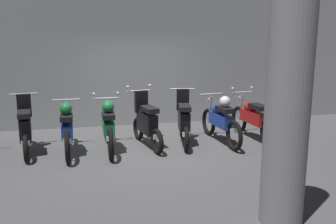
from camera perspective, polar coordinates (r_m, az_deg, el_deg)
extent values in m
plane|color=#4C4C4F|center=(8.16, -2.83, -5.60)|extent=(80.00, 80.00, 0.00)
cube|color=gray|center=(10.18, -5.22, 7.42)|extent=(16.00, 0.30, 3.31)
torus|color=black|center=(8.92, -20.24, -3.04)|extent=(0.15, 0.54, 0.53)
torus|color=black|center=(7.81, -20.35, -5.14)|extent=(0.15, 0.54, 0.53)
cube|color=black|center=(8.30, -20.43, -2.23)|extent=(0.30, 0.76, 0.44)
cube|color=black|center=(8.55, -20.59, 0.92)|extent=(0.29, 0.15, 0.48)
cube|color=black|center=(8.07, -20.61, -0.29)|extent=(0.30, 0.54, 0.10)
cylinder|color=#B7BABF|center=(8.65, -20.68, 2.52)|extent=(0.56, 0.10, 0.04)
cylinder|color=#B7BABF|center=(8.78, -20.44, -0.46)|extent=(0.07, 0.15, 0.85)
sphere|color=silver|center=(8.72, -20.60, 1.59)|extent=(0.12, 0.12, 0.12)
cube|color=white|center=(7.81, -20.40, -4.39)|extent=(0.16, 0.03, 0.10)
torus|color=black|center=(8.75, -14.63, -2.56)|extent=(0.11, 0.65, 0.65)
torus|color=black|center=(7.49, -14.71, -5.02)|extent=(0.11, 0.65, 0.65)
cube|color=#1E389E|center=(8.07, -14.74, -2.39)|extent=(0.24, 0.84, 0.28)
ellipsoid|color=#1E389E|center=(8.17, -14.81, -0.63)|extent=(0.27, 0.45, 0.22)
cube|color=black|center=(7.83, -14.86, -0.73)|extent=(0.25, 0.53, 0.10)
cylinder|color=#B7BABF|center=(8.50, -14.88, 1.77)|extent=(0.56, 0.05, 0.04)
cylinder|color=#B7BABF|center=(8.62, -14.75, -0.59)|extent=(0.06, 0.16, 0.65)
sphere|color=silver|center=(8.58, -14.83, 0.85)|extent=(0.12, 0.12, 0.12)
cube|color=white|center=(7.49, -14.75, -4.23)|extent=(0.16, 0.02, 0.10)
sphere|color=#197238|center=(7.79, -14.93, 0.48)|extent=(0.24, 0.24, 0.24)
torus|color=black|center=(8.75, -9.07, -2.30)|extent=(0.09, 0.65, 0.65)
torus|color=black|center=(7.50, -8.52, -4.72)|extent=(0.09, 0.65, 0.65)
cube|color=#197238|center=(8.08, -8.86, -2.12)|extent=(0.23, 0.83, 0.28)
ellipsoid|color=#197238|center=(8.18, -8.97, -0.36)|extent=(0.26, 0.44, 0.22)
cube|color=black|center=(7.84, -8.85, -0.45)|extent=(0.24, 0.52, 0.10)
cylinder|color=#B7BABF|center=(8.51, -9.18, 2.04)|extent=(0.56, 0.04, 0.04)
sphere|color=#B7BABF|center=(8.48, -10.96, 2.63)|extent=(0.07, 0.07, 0.07)
sphere|color=#B7BABF|center=(8.51, -7.46, 2.77)|extent=(0.07, 0.07, 0.07)
cylinder|color=#B7BABF|center=(8.63, -9.12, -0.32)|extent=(0.06, 0.16, 0.65)
sphere|color=silver|center=(8.59, -9.17, 1.11)|extent=(0.12, 0.12, 0.12)
cube|color=white|center=(7.50, -8.56, -3.93)|extent=(0.16, 0.01, 0.10)
sphere|color=#197238|center=(7.80, -8.89, 0.77)|extent=(0.24, 0.24, 0.24)
torus|color=black|center=(8.82, -4.44, -2.47)|extent=(0.19, 0.54, 0.53)
torus|color=black|center=(7.78, -1.60, -4.43)|extent=(0.19, 0.54, 0.53)
cube|color=black|center=(8.23, -3.13, -1.58)|extent=(0.36, 0.77, 0.44)
cube|color=black|center=(8.46, -4.00, 1.56)|extent=(0.30, 0.17, 0.48)
cube|color=black|center=(8.01, -2.75, 0.39)|extent=(0.34, 0.56, 0.10)
cylinder|color=#B7BABF|center=(8.55, -4.33, 3.16)|extent=(0.56, 0.15, 0.04)
sphere|color=#B7BABF|center=(8.46, -6.01, 3.71)|extent=(0.07, 0.07, 0.07)
sphere|color=#B7BABF|center=(8.63, -2.71, 3.93)|extent=(0.07, 0.07, 0.07)
cylinder|color=#B7BABF|center=(8.68, -4.39, 0.14)|extent=(0.08, 0.16, 0.85)
sphere|color=silver|center=(8.62, -4.42, 2.22)|extent=(0.12, 0.12, 0.12)
cube|color=white|center=(7.78, -1.67, -3.68)|extent=(0.16, 0.04, 0.10)
torus|color=black|center=(9.06, 2.06, -2.06)|extent=(0.18, 0.54, 0.53)
torus|color=black|center=(7.95, 2.71, -4.08)|extent=(0.18, 0.54, 0.53)
cube|color=black|center=(8.44, 2.38, -1.23)|extent=(0.34, 0.76, 0.44)
cube|color=black|center=(8.69, 2.21, 1.86)|extent=(0.30, 0.17, 0.48)
cube|color=black|center=(8.21, 2.50, 0.68)|extent=(0.33, 0.55, 0.10)
cylinder|color=#B7BABF|center=(8.79, 2.15, 3.43)|extent=(0.56, 0.13, 0.04)
cylinder|color=#B7BABF|center=(8.92, 2.10, 0.49)|extent=(0.08, 0.16, 0.85)
sphere|color=silver|center=(8.86, 2.12, 2.52)|extent=(0.12, 0.12, 0.12)
cube|color=white|center=(7.95, 2.71, -3.34)|extent=(0.16, 0.04, 0.10)
torus|color=black|center=(9.23, 6.06, -1.46)|extent=(0.15, 0.66, 0.65)
torus|color=black|center=(8.10, 9.80, -3.49)|extent=(0.15, 0.66, 0.65)
cube|color=#1E389E|center=(8.62, 7.84, -1.19)|extent=(0.30, 0.85, 0.28)
ellipsoid|color=#1E389E|center=(8.71, 7.44, 0.44)|extent=(0.30, 0.46, 0.22)
cube|color=black|center=(8.40, 8.43, 0.40)|extent=(0.29, 0.54, 0.10)
cylinder|color=#B7BABF|center=(9.01, 6.42, 2.67)|extent=(0.56, 0.09, 0.04)
cylinder|color=#B7BABF|center=(9.12, 6.23, 0.42)|extent=(0.07, 0.16, 0.65)
sphere|color=silver|center=(9.08, 6.26, 1.78)|extent=(0.12, 0.12, 0.12)
cube|color=white|center=(8.10, 9.74, -2.77)|extent=(0.16, 0.03, 0.10)
sphere|color=silver|center=(8.37, 8.47, 1.54)|extent=(0.24, 0.24, 0.24)
torus|color=black|center=(9.60, 10.50, -1.07)|extent=(0.17, 0.66, 0.65)
torus|color=black|center=(8.54, 14.80, -2.93)|extent=(0.17, 0.66, 0.65)
cube|color=red|center=(9.02, 12.58, -0.77)|extent=(0.32, 0.85, 0.28)
ellipsoid|color=red|center=(9.10, 12.13, 0.78)|extent=(0.31, 0.47, 0.22)
cube|color=black|center=(8.81, 13.28, 0.76)|extent=(0.30, 0.54, 0.10)
cylinder|color=#B7BABF|center=(9.39, 10.97, 2.90)|extent=(0.56, 0.10, 0.04)
sphere|color=#B7BABF|center=(9.24, 9.60, 3.44)|extent=(0.07, 0.07, 0.07)
sphere|color=#B7BABF|center=(9.50, 12.36, 3.57)|extent=(0.07, 0.07, 0.07)
cylinder|color=#B7BABF|center=(9.49, 10.73, 0.75)|extent=(0.07, 0.16, 0.65)
sphere|color=silver|center=(9.45, 10.78, 2.05)|extent=(0.12, 0.12, 0.12)
cube|color=white|center=(8.53, 14.74, -2.24)|extent=(0.16, 0.03, 0.10)
cylinder|color=gray|center=(4.97, 17.41, 2.03)|extent=(0.56, 0.56, 3.31)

